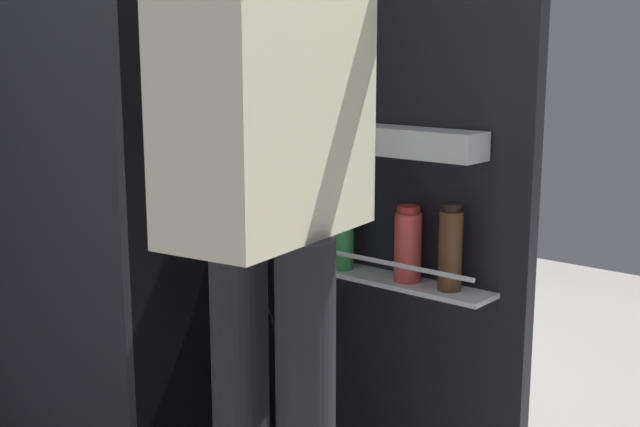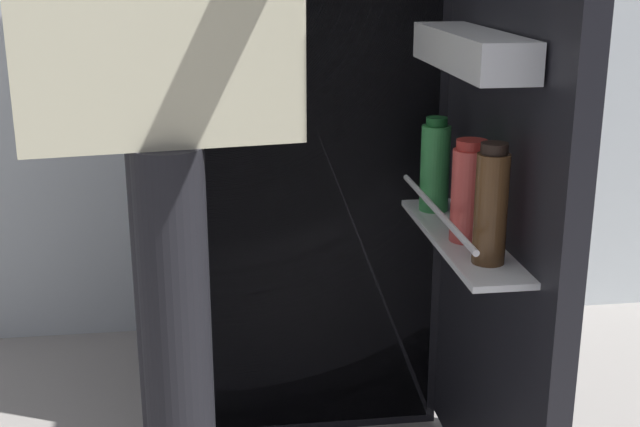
% 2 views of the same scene
% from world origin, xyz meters
% --- Properties ---
extents(refrigerator, '(0.72, 1.31, 1.71)m').
position_xyz_m(refrigerator, '(0.02, 0.53, 0.85)').
color(refrigerator, black).
rests_on(refrigerator, ground_plane).
extents(person, '(0.63, 0.73, 1.68)m').
position_xyz_m(person, '(-0.27, -0.16, 1.01)').
color(person, black).
rests_on(person, ground_plane).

